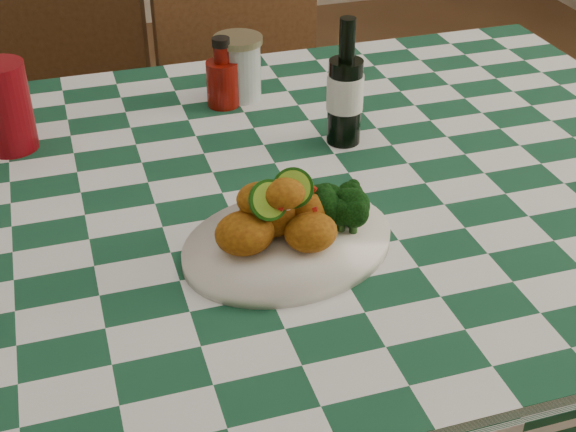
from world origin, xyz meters
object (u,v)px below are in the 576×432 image
object	(u,v)px
fried_chicken_pile	(282,210)
wooden_chair_right	(265,154)
ketchup_bottle	(222,72)
mason_jar	(239,67)
red_tumbler	(5,107)
wooden_chair_left	(47,160)
plate	(288,244)
dining_table	(232,380)
beer_bottle	(345,82)

from	to	relation	value
fried_chicken_pile	wooden_chair_right	bearing A→B (deg)	76.03
fried_chicken_pile	wooden_chair_right	size ratio (longest dim) A/B	0.16
ketchup_bottle	mason_jar	distance (m)	0.04
red_tumbler	wooden_chair_left	size ratio (longest dim) A/B	0.15
plate	ketchup_bottle	size ratio (longest dim) A/B	2.33
dining_table	mason_jar	xyz separation A→B (m)	(0.11, 0.33, 0.45)
red_tumbler	mason_jar	bearing A→B (deg)	11.20
fried_chicken_pile	wooden_chair_left	bearing A→B (deg)	108.41
red_tumbler	wooden_chair_right	xyz separation A→B (m)	(0.55, 0.43, -0.40)
mason_jar	beer_bottle	size ratio (longest dim) A/B	0.55
wooden_chair_left	wooden_chair_right	world-z (taller)	wooden_chair_left
wooden_chair_left	red_tumbler	bearing A→B (deg)	-73.61
plate	wooden_chair_right	size ratio (longest dim) A/B	0.33
mason_jar	wooden_chair_right	size ratio (longest dim) A/B	0.13
plate	ketchup_bottle	xyz separation A→B (m)	(0.02, 0.47, 0.06)
wooden_chair_left	beer_bottle	bearing A→B (deg)	-32.41
dining_table	mason_jar	distance (m)	0.57
fried_chicken_pile	red_tumbler	distance (m)	0.54
ketchup_bottle	plate	bearing A→B (deg)	-92.80
dining_table	red_tumbler	xyz separation A→B (m)	(-0.30, 0.24, 0.47)
fried_chicken_pile	ketchup_bottle	size ratio (longest dim) A/B	1.16
plate	fried_chicken_pile	size ratio (longest dim) A/B	2.01
dining_table	fried_chicken_pile	world-z (taller)	fried_chicken_pile
wooden_chair_left	wooden_chair_right	xyz separation A→B (m)	(0.52, -0.08, -0.03)
dining_table	wooden_chair_left	distance (m)	0.81
fried_chicken_pile	beer_bottle	world-z (taller)	beer_bottle
plate	wooden_chair_left	distance (m)	1.03
plate	beer_bottle	distance (m)	0.34
beer_bottle	wooden_chair_right	xyz separation A→B (m)	(0.02, 0.57, -0.44)
ketchup_bottle	wooden_chair_right	distance (m)	0.57
ketchup_bottle	mason_jar	bearing A→B (deg)	33.30
red_tumbler	beer_bottle	size ratio (longest dim) A/B	0.69
dining_table	red_tumbler	world-z (taller)	red_tumbler
mason_jar	red_tumbler	bearing A→B (deg)	-168.80
dining_table	fried_chicken_pile	distance (m)	0.49
wooden_chair_left	plate	bearing A→B (deg)	-50.93
plate	red_tumbler	size ratio (longest dim) A/B	2.01
beer_bottle	wooden_chair_left	xyz separation A→B (m)	(-0.50, 0.65, -0.41)
plate	beer_bottle	xyz separation A→B (m)	(0.18, 0.27, 0.10)
plate	wooden_chair_left	bearing A→B (deg)	108.83
fried_chicken_pile	red_tumbler	xyz separation A→B (m)	(-0.34, 0.42, 0.01)
plate	mason_jar	distance (m)	0.50
beer_bottle	wooden_chair_right	distance (m)	0.72
wooden_chair_right	dining_table	bearing A→B (deg)	-115.11
dining_table	wooden_chair_right	bearing A→B (deg)	69.36
plate	wooden_chair_left	world-z (taller)	wooden_chair_left
mason_jar	wooden_chair_left	size ratio (longest dim) A/B	0.12
plate	fried_chicken_pile	xyz separation A→B (m)	(-0.01, 0.00, 0.06)
fried_chicken_pile	red_tumbler	size ratio (longest dim) A/B	1.00
fried_chicken_pile	wooden_chair_right	distance (m)	0.96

